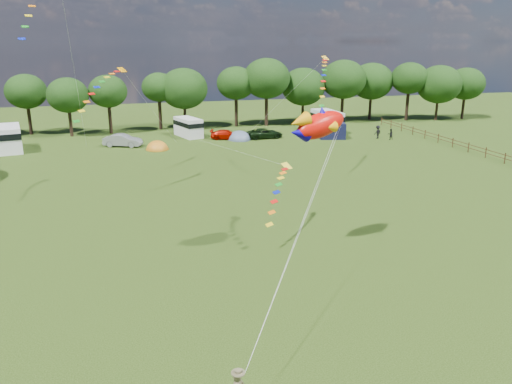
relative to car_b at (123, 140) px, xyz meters
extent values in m
plane|color=black|center=(7.58, -44.11, -0.78)|extent=(180.00, 180.00, 0.00)
cylinder|color=black|center=(-12.45, 12.20, 1.17)|extent=(0.47, 0.47, 3.90)
ellipsoid|color=black|center=(-12.45, 12.20, 5.21)|extent=(5.58, 5.58, 4.74)
cylinder|color=black|center=(-6.78, 9.16, 1.00)|extent=(0.44, 0.44, 3.56)
ellipsoid|color=black|center=(-6.78, 9.16, 4.86)|extent=(5.56, 5.56, 4.73)
cylinder|color=black|center=(-1.52, 10.12, 1.19)|extent=(0.47, 0.47, 3.95)
ellipsoid|color=black|center=(-1.52, 10.12, 5.17)|extent=(5.33, 5.33, 4.53)
cylinder|color=black|center=(5.66, 11.92, 1.39)|extent=(0.50, 0.50, 4.33)
ellipsoid|color=black|center=(5.66, 11.92, 5.41)|extent=(4.95, 4.95, 4.21)
cylinder|color=black|center=(9.28, 11.46, 0.88)|extent=(0.43, 0.43, 3.31)
ellipsoid|color=black|center=(9.28, 11.46, 5.17)|extent=(7.03, 7.03, 5.98)
cylinder|color=black|center=(17.23, 11.69, 1.40)|extent=(0.50, 0.50, 4.36)
ellipsoid|color=black|center=(17.23, 11.69, 5.77)|extent=(5.84, 5.84, 4.97)
cylinder|color=black|center=(21.83, 10.81, 1.49)|extent=(0.51, 0.51, 4.55)
ellipsoid|color=black|center=(21.83, 10.81, 6.45)|extent=(7.15, 7.15, 6.08)
cylinder|color=black|center=(28.06, 11.52, 0.82)|extent=(0.42, 0.42, 3.21)
ellipsoid|color=black|center=(28.06, 11.52, 5.02)|extent=(6.90, 6.90, 5.86)
cylinder|color=black|center=(34.56, 10.85, 1.31)|extent=(0.48, 0.48, 4.17)
ellipsoid|color=black|center=(34.56, 10.85, 6.08)|extent=(7.16, 7.16, 6.09)
cylinder|color=black|center=(40.55, 12.78, 1.05)|extent=(0.45, 0.45, 3.66)
ellipsoid|color=black|center=(40.55, 12.78, 5.53)|extent=(7.05, 7.05, 5.99)
cylinder|color=black|center=(45.99, 10.26, 1.54)|extent=(0.52, 0.52, 4.65)
ellipsoid|color=black|center=(45.99, 10.26, 6.10)|extent=(5.96, 5.96, 5.06)
cylinder|color=black|center=(50.73, 8.93, 0.81)|extent=(0.42, 0.42, 3.19)
ellipsoid|color=black|center=(50.73, 8.93, 5.11)|extent=(7.23, 7.23, 6.14)
cylinder|color=black|center=(56.13, 9.33, 0.98)|extent=(0.44, 0.44, 3.52)
ellipsoid|color=black|center=(56.13, 9.33, 5.07)|extent=(6.22, 6.22, 5.28)
cylinder|color=#472D19|center=(39.58, -20.11, -0.18)|extent=(0.12, 0.12, 1.20)
cylinder|color=#472D19|center=(39.58, -17.11, -0.18)|extent=(0.12, 0.12, 1.20)
cylinder|color=#472D19|center=(39.58, -18.61, 0.17)|extent=(0.08, 3.00, 0.08)
cylinder|color=#472D19|center=(39.58, -18.61, -0.23)|extent=(0.08, 3.00, 0.08)
cylinder|color=#472D19|center=(39.58, -14.11, -0.18)|extent=(0.12, 0.12, 1.20)
cylinder|color=#472D19|center=(39.58, -15.61, 0.17)|extent=(0.08, 3.00, 0.08)
cylinder|color=#472D19|center=(39.58, -15.61, -0.23)|extent=(0.08, 3.00, 0.08)
cylinder|color=#472D19|center=(39.58, -11.11, -0.18)|extent=(0.12, 0.12, 1.20)
cylinder|color=#472D19|center=(39.58, -12.61, 0.17)|extent=(0.08, 3.00, 0.08)
cylinder|color=#472D19|center=(39.58, -12.61, -0.23)|extent=(0.08, 3.00, 0.08)
cylinder|color=#472D19|center=(39.58, -8.11, -0.18)|extent=(0.12, 0.12, 1.20)
cylinder|color=#472D19|center=(39.58, -9.61, 0.17)|extent=(0.08, 3.00, 0.08)
cylinder|color=#472D19|center=(39.58, -9.61, -0.23)|extent=(0.08, 3.00, 0.08)
cylinder|color=#472D19|center=(39.58, -5.11, -0.18)|extent=(0.12, 0.12, 1.20)
cylinder|color=#472D19|center=(39.58, -6.61, 0.17)|extent=(0.08, 3.00, 0.08)
cylinder|color=#472D19|center=(39.58, -6.61, -0.23)|extent=(0.08, 3.00, 0.08)
cylinder|color=#472D19|center=(39.58, -2.11, -0.18)|extent=(0.12, 0.12, 1.20)
cylinder|color=#472D19|center=(39.58, -3.61, 0.17)|extent=(0.08, 3.00, 0.08)
cylinder|color=#472D19|center=(39.58, -3.61, -0.23)|extent=(0.08, 3.00, 0.08)
cylinder|color=#472D19|center=(39.58, 0.89, -0.18)|extent=(0.12, 0.12, 1.20)
cylinder|color=#472D19|center=(39.58, -0.61, 0.17)|extent=(0.08, 3.00, 0.08)
cylinder|color=#472D19|center=(39.58, -0.61, -0.23)|extent=(0.08, 3.00, 0.08)
cylinder|color=#472D19|center=(39.58, 3.89, -0.18)|extent=(0.12, 0.12, 1.20)
cylinder|color=#472D19|center=(39.58, 2.39, 0.17)|extent=(0.08, 3.00, 0.08)
cylinder|color=#472D19|center=(39.58, 2.39, -0.23)|extent=(0.08, 3.00, 0.08)
cylinder|color=#472D19|center=(39.58, 6.89, -0.18)|extent=(0.12, 0.12, 1.20)
cylinder|color=#472D19|center=(39.58, 5.39, 0.17)|extent=(0.08, 3.00, 0.08)
cylinder|color=#472D19|center=(39.58, 5.39, -0.23)|extent=(0.08, 3.00, 0.08)
imported|color=gray|center=(0.00, 0.00, 0.00)|extent=(4.72, 3.14, 1.56)
imported|color=#9F0C00|center=(13.55, 1.35, -0.15)|extent=(4.55, 3.13, 1.26)
imported|color=black|center=(18.71, 0.79, -0.11)|extent=(5.06, 2.52, 1.35)
cube|color=white|center=(-13.09, 0.94, 0.72)|extent=(3.66, 6.36, 2.99)
cube|color=black|center=(-13.09, 0.94, 1.32)|extent=(3.73, 6.49, 0.71)
cylinder|color=black|center=(-12.73, -0.91, -0.36)|extent=(0.89, 0.47, 0.84)
cylinder|color=black|center=(-13.46, 2.79, -0.36)|extent=(0.89, 0.47, 0.84)
cube|color=white|center=(8.86, 4.79, 0.50)|extent=(3.59, 5.54, 2.56)
cube|color=black|center=(8.86, 4.79, 1.02)|extent=(3.66, 5.65, 0.61)
cylinder|color=black|center=(9.34, 3.25, -0.42)|extent=(0.77, 0.47, 0.72)
cylinder|color=black|center=(8.39, 6.33, -0.42)|extent=(0.77, 0.47, 0.72)
cube|color=silver|center=(28.70, 3.10, 0.76)|extent=(2.79, 6.22, 3.08)
cube|color=black|center=(28.70, 3.10, 1.38)|extent=(2.85, 6.35, 0.73)
cylinder|color=black|center=(28.76, 1.16, -0.35)|extent=(0.87, 0.34, 0.87)
cylinder|color=black|center=(28.65, 5.03, -0.35)|extent=(0.87, 0.34, 0.87)
ellipsoid|color=orange|center=(4.01, -2.95, -0.76)|extent=(2.64, 3.04, 2.17)
cylinder|color=orange|center=(4.01, -2.95, -0.74)|extent=(2.77, 2.77, 0.08)
ellipsoid|color=#4E5D74|center=(15.12, 0.66, -0.76)|extent=(3.04, 3.50, 2.37)
cylinder|color=#4E5D74|center=(15.12, 0.66, -0.74)|extent=(3.19, 3.19, 0.08)
cube|color=black|center=(27.51, -1.50, 0.27)|extent=(3.94, 3.48, 2.11)
ellipsoid|color=red|center=(11.16, -37.08, 7.24)|extent=(3.82, 2.37, 2.07)
ellipsoid|color=#FFB200|center=(11.16, -37.08, 7.08)|extent=(2.39, 1.46, 1.13)
cone|color=#F39D09|center=(9.67, -37.56, 7.57)|extent=(1.49, 1.25, 1.09)
cone|color=#0B009B|center=(9.67, -37.56, 6.92)|extent=(1.49, 1.25, 1.09)
cone|color=#0B009B|center=(11.26, -37.05, 7.91)|extent=(1.00, 1.11, 0.92)
sphere|color=white|center=(12.23, -36.34, 7.44)|extent=(0.35, 0.35, 0.35)
sphere|color=black|center=(12.29, -36.26, 7.44)|extent=(0.17, 0.17, 0.17)
cube|color=orange|center=(-6.04, -18.75, 14.52)|extent=(0.57, 0.36, 0.16)
cube|color=yellow|center=(-6.31, -19.24, 13.78)|extent=(0.57, 0.36, 0.16)
cube|color=#198C1E|center=(-6.58, -19.74, 12.95)|extent=(0.57, 0.35, 0.17)
cube|color=#0C1EB2|center=(-6.85, -20.23, 12.05)|extent=(0.56, 0.34, 0.18)
cube|color=orange|center=(0.45, -19.76, 9.60)|extent=(0.83, 0.83, 0.39)
cube|color=red|center=(0.04, -20.21, 9.49)|extent=(0.57, 0.58, 0.11)
cube|color=orange|center=(-0.36, -20.66, 9.34)|extent=(0.57, 0.57, 0.12)
cube|color=yellow|center=(-0.77, -21.11, 9.11)|extent=(0.56, 0.57, 0.13)
cube|color=#198C1E|center=(-1.17, -21.56, 8.80)|extent=(0.56, 0.57, 0.14)
cube|color=#0C1EB2|center=(-1.58, -22.01, 8.42)|extent=(0.56, 0.57, 0.15)
cube|color=red|center=(-1.98, -22.46, 7.95)|extent=(0.55, 0.56, 0.16)
cube|color=orange|center=(-2.39, -22.91, 7.40)|extent=(0.55, 0.56, 0.17)
cube|color=yellow|center=(-2.79, -23.36, 6.77)|extent=(0.55, 0.55, 0.18)
cube|color=#198C1E|center=(-3.20, -23.81, 6.06)|extent=(0.54, 0.55, 0.18)
cube|color=yellow|center=(10.99, -31.64, 3.54)|extent=(0.87, 0.84, 0.41)
cube|color=red|center=(10.68, -32.18, 3.47)|extent=(0.64, 0.54, 0.11)
cube|color=orange|center=(10.36, -32.72, 3.36)|extent=(0.64, 0.54, 0.13)
cube|color=yellow|center=(10.05, -33.26, 3.16)|extent=(0.63, 0.54, 0.14)
cube|color=#198C1E|center=(9.73, -33.80, 2.89)|extent=(0.63, 0.54, 0.15)
cube|color=#0C1EB2|center=(9.42, -34.34, 2.54)|extent=(0.63, 0.53, 0.16)
cube|color=red|center=(9.10, -34.88, 2.11)|extent=(0.63, 0.53, 0.17)
cube|color=orange|center=(8.79, -35.42, 1.60)|extent=(0.62, 0.52, 0.18)
cube|color=yellow|center=(8.47, -35.96, 1.00)|extent=(0.62, 0.52, 0.19)
imported|color=black|center=(34.68, -4.53, -0.04)|extent=(0.74, 0.48, 1.48)
imported|color=black|center=(33.43, -3.31, 0.10)|extent=(1.26, 0.93, 1.77)
cube|color=yellow|center=(19.71, -16.91, 10.30)|extent=(0.82, 0.78, 0.40)
cube|color=red|center=(19.49, -17.41, 10.14)|extent=(0.63, 0.47, 0.11)
cube|color=orange|center=(19.26, -17.90, 9.93)|extent=(0.63, 0.47, 0.12)
cube|color=yellow|center=(19.04, -18.40, 9.65)|extent=(0.63, 0.47, 0.13)
cube|color=#198C1E|center=(18.81, -18.89, 9.29)|extent=(0.63, 0.46, 0.14)
cube|color=#0C1EB2|center=(18.59, -19.39, 8.85)|extent=(0.63, 0.46, 0.15)
cube|color=red|center=(18.36, -19.88, 8.33)|extent=(0.63, 0.45, 0.16)
cube|color=orange|center=(18.14, -20.38, 7.72)|extent=(0.62, 0.45, 0.17)
cube|color=yellow|center=(17.91, -20.87, 7.04)|extent=(0.62, 0.44, 0.18)
cube|color=#198C1E|center=(17.69, -21.37, 6.28)|extent=(0.62, 0.43, 0.19)
camera|label=1|loc=(0.19, -63.66, 11.85)|focal=35.00mm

